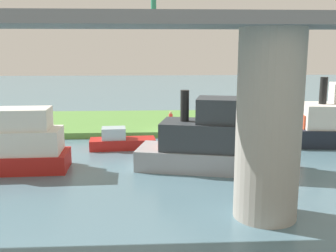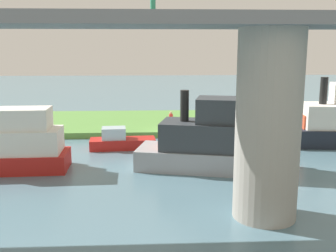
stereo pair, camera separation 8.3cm
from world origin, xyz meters
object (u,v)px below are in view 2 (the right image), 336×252
(mooring_post, at_px, (172,124))
(motorboat_red, at_px, (221,141))
(person_on_bank, at_px, (171,119))
(skiff_small, at_px, (3,146))
(bridge_pylon, at_px, (268,126))
(pontoon_yellow, at_px, (121,141))

(mooring_post, distance_m, motorboat_red, 10.01)
(person_on_bank, relative_size, skiff_small, 0.17)
(bridge_pylon, xyz_separation_m, motorboat_red, (0.69, -7.06, -2.30))
(mooring_post, relative_size, motorboat_red, 0.11)
(skiff_small, bearing_deg, motorboat_red, 178.10)
(person_on_bank, distance_m, skiff_small, 15.34)
(pontoon_yellow, bearing_deg, mooring_post, -134.86)
(mooring_post, bearing_deg, bridge_pylon, 100.53)
(mooring_post, relative_size, pontoon_yellow, 0.21)
(person_on_bank, relative_size, mooring_post, 1.32)
(mooring_post, height_order, motorboat_red, motorboat_red)
(bridge_pylon, distance_m, mooring_post, 17.31)
(mooring_post, xyz_separation_m, pontoon_yellow, (4.08, 4.10, -0.45))
(motorboat_red, xyz_separation_m, pontoon_yellow, (6.50, -5.58, -1.23))
(motorboat_red, bearing_deg, mooring_post, -75.95)
(mooring_post, bearing_deg, person_on_bank, -90.90)
(bridge_pylon, bearing_deg, mooring_post, -79.47)
(motorboat_red, height_order, pontoon_yellow, motorboat_red)
(person_on_bank, bearing_deg, bridge_pylon, 99.56)
(skiff_small, bearing_deg, pontoon_yellow, -142.75)
(mooring_post, xyz_separation_m, motorboat_red, (-2.42, 9.68, 0.78))
(pontoon_yellow, bearing_deg, motorboat_red, 139.36)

